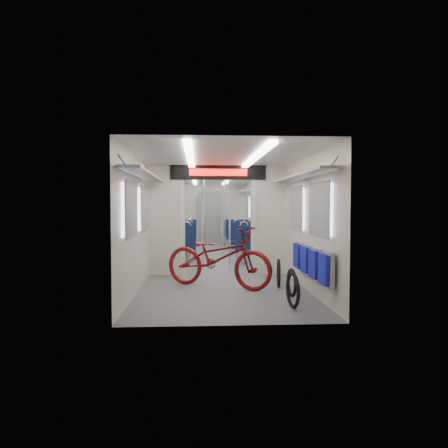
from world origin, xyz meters
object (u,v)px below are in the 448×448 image
at_px(bike_hoop_c, 279,274).
at_px(stanchion_far_left, 204,216).
at_px(seat_bay_near_right, 249,240).
at_px(stanchion_near_left, 203,219).
at_px(flip_bench, 311,262).
at_px(seat_bay_far_left, 183,233).
at_px(seat_bay_far_right, 238,232).
at_px(bike_hoop_b, 292,284).
at_px(stanchion_far_right, 225,216).
at_px(seat_bay_near_left, 179,240).
at_px(bike_hoop_a, 293,292).
at_px(bicycle, 218,257).
at_px(stanchion_near_right, 230,220).

relative_size(bike_hoop_c, stanchion_far_left, 0.22).
height_order(seat_bay_near_right, stanchion_near_left, stanchion_near_left).
height_order(flip_bench, seat_bay_far_left, seat_bay_far_left).
bearing_deg(seat_bay_far_right, flip_bench, -87.11).
height_order(bike_hoop_b, seat_bay_far_left, seat_bay_far_left).
bearing_deg(stanchion_far_right, stanchion_far_left, 158.72).
bearing_deg(seat_bay_far_left, seat_bay_near_left, -90.00).
bearing_deg(seat_bay_far_left, bike_hoop_a, -77.63).
bearing_deg(stanchion_near_left, bike_hoop_a, -71.05).
relative_size(seat_bay_near_right, seat_bay_far_left, 1.02).
bearing_deg(bike_hoop_b, seat_bay_near_left, 112.72).
relative_size(seat_bay_far_right, stanchion_far_right, 0.83).
bearing_deg(bike_hoop_c, stanchion_far_left, 103.32).
distance_m(seat_bay_far_left, stanchion_near_left, 4.94).
height_order(seat_bay_far_left, seat_bay_far_right, seat_bay_far_left).
distance_m(seat_bay_far_left, seat_bay_far_right, 1.92).
relative_size(seat_bay_near_right, stanchion_far_left, 0.87).
bearing_deg(stanchion_far_left, stanchion_far_right, -21.28).
height_order(bicycle, seat_bay_near_left, bicycle).
bearing_deg(bike_hoop_c, seat_bay_near_left, 116.23).
xyz_separation_m(flip_bench, seat_bay_far_right, (-0.42, 8.29, -0.06)).
distance_m(bike_hoop_c, stanchion_near_left, 2.63).
bearing_deg(bicycle, stanchion_near_right, 19.81).
bearing_deg(flip_bench, stanchion_far_left, 104.35).
height_order(seat_bay_near_right, stanchion_far_left, stanchion_far_left).
relative_size(flip_bench, bike_hoop_a, 4.04).
distance_m(seat_bay_near_left, seat_bay_far_right, 3.89).
bearing_deg(seat_bay_far_left, stanchion_far_right, -54.49).
distance_m(seat_bay_near_left, seat_bay_far_left, 2.97).
bearing_deg(bike_hoop_a, stanchion_far_left, 99.68).
bearing_deg(bicycle, bike_hoop_a, -118.24).
bearing_deg(stanchion_far_left, bike_hoop_b, -77.92).
bearing_deg(seat_bay_near_left, seat_bay_far_left, 90.00).
distance_m(bicycle, seat_bay_near_right, 4.01).
height_order(seat_bay_near_right, stanchion_far_right, stanchion_far_right).
bearing_deg(stanchion_near_left, seat_bay_far_right, 76.64).
bearing_deg(stanchion_far_left, bicycle, -88.02).
distance_m(stanchion_near_left, stanchion_near_right, 0.61).
bearing_deg(stanchion_far_right, seat_bay_near_left, -138.31).
relative_size(bike_hoop_b, seat_bay_far_right, 0.24).
height_order(bike_hoop_c, seat_bay_near_right, seat_bay_near_right).
xyz_separation_m(seat_bay_far_left, stanchion_far_right, (1.30, -1.82, 0.62)).
xyz_separation_m(flip_bench, stanchion_far_right, (-0.99, 6.04, 0.57)).
bearing_deg(seat_bay_far_right, stanchion_near_left, -103.36).
bearing_deg(seat_bay_far_left, seat_bay_far_right, 13.20).
distance_m(bicycle, stanchion_far_left, 5.34).
distance_m(bicycle, flip_bench, 1.72).
xyz_separation_m(stanchion_near_left, stanchion_far_right, (0.68, 3.04, 0.00)).
relative_size(bicycle, stanchion_far_right, 0.90).
bearing_deg(bike_hoop_b, bike_hoop_c, 93.90).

